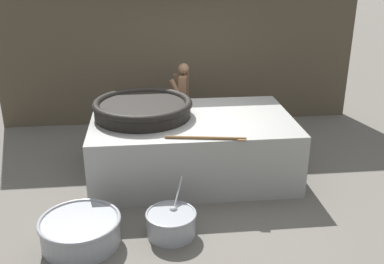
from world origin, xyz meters
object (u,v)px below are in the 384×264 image
at_px(giant_wok_near, 143,108).
at_px(cook, 183,99).
at_px(prep_bowl_vegetables, 171,223).
at_px(prep_bowl_meat, 80,230).

relative_size(giant_wok_near, cook, 1.05).
relative_size(cook, prep_bowl_vegetables, 1.82).
height_order(giant_wok_near, prep_bowl_meat, giant_wok_near).
distance_m(cook, prep_bowl_vegetables, 3.24).
height_order(giant_wok_near, cook, cook).
relative_size(giant_wok_near, prep_bowl_vegetables, 1.91).
distance_m(giant_wok_near, prep_bowl_vegetables, 2.06).
relative_size(giant_wok_near, prep_bowl_meat, 1.55).
bearing_deg(prep_bowl_vegetables, prep_bowl_meat, -176.20).
xyz_separation_m(cook, prep_bowl_vegetables, (-0.44, -3.15, -0.62)).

